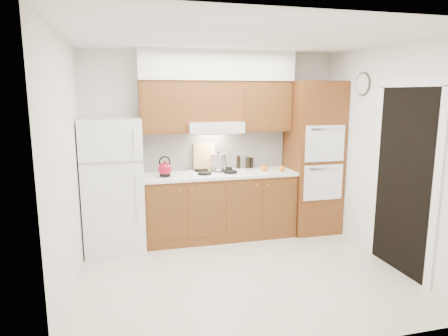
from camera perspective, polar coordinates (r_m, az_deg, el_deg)
name	(u,v)px	position (r m, az deg, el deg)	size (l,w,h in m)	color
floor	(242,273)	(4.75, 2.61, -14.70)	(3.60, 3.60, 0.00)	beige
ceiling	(244,37)	(4.33, 2.91, 18.14)	(3.60, 3.60, 0.00)	white
wall_back	(213,145)	(5.79, -1.65, 3.37)	(3.60, 0.02, 2.60)	white
wall_left	(68,169)	(4.20, -21.42, -0.17)	(0.02, 3.00, 2.60)	white
wall_right	(386,155)	(5.18, 22.16, 1.71)	(0.02, 3.00, 2.60)	white
fridge	(113,185)	(5.37, -15.52, -2.36)	(0.75, 0.72, 1.72)	white
base_cabinets	(219,207)	(5.68, -0.68, -5.53)	(2.11, 0.60, 0.90)	brown
countertop	(219,174)	(5.56, -0.66, -0.90)	(2.13, 0.62, 0.04)	white
backsplash	(214,150)	(5.79, -1.37, 2.58)	(2.11, 0.03, 0.56)	white
oven_cabinet	(313,158)	(6.01, 12.60, 1.46)	(0.70, 0.65, 2.20)	brown
upper_cab_left	(163,107)	(5.47, -8.69, 8.61)	(0.63, 0.33, 0.70)	brown
upper_cab_right	(264,106)	(5.79, 5.69, 8.79)	(0.73, 0.33, 0.70)	brown
range_hood	(214,127)	(5.54, -1.39, 5.90)	(0.75, 0.45, 0.15)	silver
upper_cab_over_hood	(213,101)	(5.58, -1.55, 9.53)	(0.75, 0.33, 0.55)	brown
soffit	(217,66)	(5.59, -1.03, 14.41)	(2.13, 0.36, 0.40)	silver
cooktop	(216,172)	(5.56, -1.21, -0.62)	(0.74, 0.50, 0.01)	white
doorway	(403,182)	(4.94, 24.24, -1.79)	(0.02, 0.90, 2.10)	black
wall_clock	(363,84)	(5.57, 19.24, 11.27)	(0.30, 0.30, 0.02)	#3F3833
kettle	(165,169)	(5.34, -8.45, -0.18)	(0.18, 0.18, 0.18)	maroon
cutting_board	(204,157)	(5.67, -2.84, 1.57)	(0.30, 0.02, 0.40)	tan
stock_pot	(218,162)	(5.59, -0.82, 0.84)	(0.21, 0.21, 0.22)	silver
condiment_a	(238,162)	(5.88, 2.08, 0.83)	(0.05, 0.05, 0.18)	black
condiment_b	(248,163)	(5.88, 3.40, 0.75)	(0.05, 0.05, 0.17)	black
condiment_c	(251,163)	(5.94, 3.94, 0.77)	(0.05, 0.05, 0.15)	black
orange_near	(281,168)	(5.73, 8.21, -0.04)	(0.08, 0.08, 0.08)	orange
orange_far	(264,168)	(5.70, 5.75, -0.01)	(0.09, 0.09, 0.09)	orange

